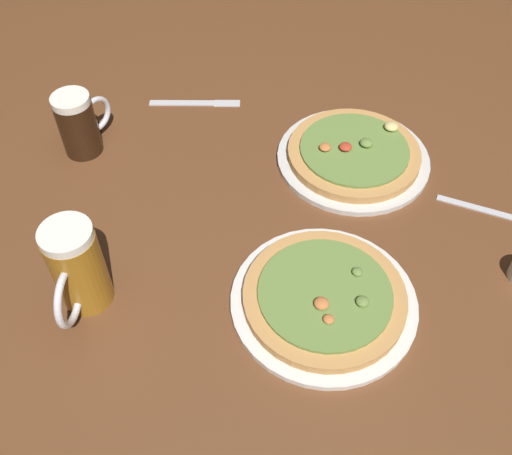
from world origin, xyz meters
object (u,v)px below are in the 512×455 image
pizza_plate_near (324,298)px  fork_left (501,214)px  pizza_plate_far (354,155)px  beer_mug_pale (77,269)px  knife_right (195,103)px  beer_mug_amber (79,124)px

pizza_plate_near → fork_left: bearing=55.5°
pizza_plate_far → beer_mug_pale: size_ratio=1.84×
pizza_plate_far → beer_mug_pale: 0.60m
beer_mug_pale → pizza_plate_far: bearing=61.2°
knife_right → pizza_plate_near: bearing=-39.1°
pizza_plate_near → pizza_plate_far: bearing=102.0°
pizza_plate_near → fork_left: size_ratio=1.35×
pizza_plate_far → beer_mug_amber: beer_mug_amber is taller
beer_mug_pale → fork_left: size_ratio=0.74×
beer_mug_pale → knife_right: (-0.11, 0.55, -0.08)m
pizza_plate_far → knife_right: (-0.39, 0.02, -0.01)m
pizza_plate_near → fork_left: 0.41m
beer_mug_amber → knife_right: (0.13, 0.24, -0.06)m
pizza_plate_near → beer_mug_pale: bearing=-155.5°
beer_mug_pale → fork_left: (0.60, 0.50, -0.08)m
fork_left → beer_mug_amber: bearing=-167.0°
pizza_plate_far → knife_right: pizza_plate_far is taller
beer_mug_amber → beer_mug_pale: bearing=-52.5°
fork_left → knife_right: same height
beer_mug_pale → knife_right: size_ratio=0.87×
pizza_plate_near → beer_mug_pale: (-0.36, -0.17, 0.07)m
pizza_plate_far → knife_right: size_ratio=1.60×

